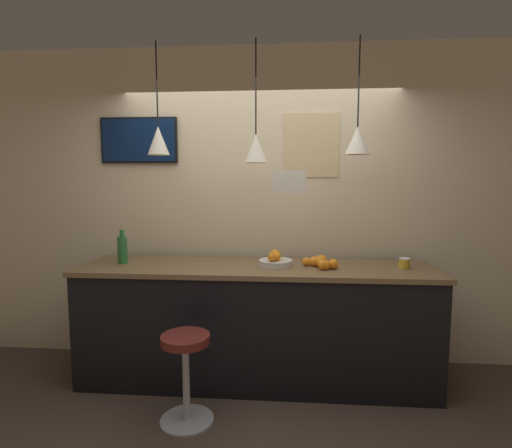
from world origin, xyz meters
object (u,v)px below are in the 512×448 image
(fruit_bowl, at_px, (275,261))
(juice_bottle, at_px, (122,249))
(bar_stool, at_px, (186,364))
(spread_jar, at_px, (404,263))
(mounted_tv, at_px, (139,140))

(fruit_bowl, bearing_deg, juice_bottle, 179.84)
(bar_stool, distance_m, spread_jar, 1.87)
(fruit_bowl, relative_size, juice_bottle, 0.96)
(bar_stool, relative_size, fruit_bowl, 2.27)
(spread_jar, bearing_deg, mounted_tv, 169.99)
(bar_stool, bearing_deg, spread_jar, 21.64)
(bar_stool, relative_size, mounted_tv, 0.88)
(fruit_bowl, height_order, juice_bottle, juice_bottle)
(spread_jar, bearing_deg, fruit_bowl, -179.80)
(juice_bottle, xyz_separation_m, mounted_tv, (0.02, 0.41, 0.95))
(bar_stool, bearing_deg, juice_bottle, 137.30)
(mounted_tv, bearing_deg, bar_stool, -57.17)
(bar_stool, height_order, mounted_tv, mounted_tv)
(bar_stool, distance_m, fruit_bowl, 1.07)
(juice_bottle, distance_m, spread_jar, 2.35)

